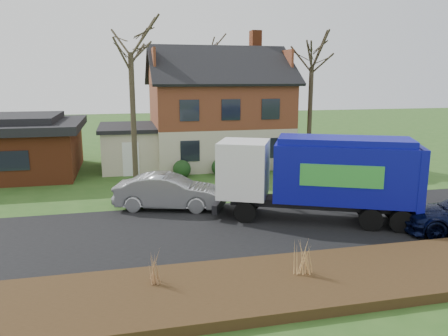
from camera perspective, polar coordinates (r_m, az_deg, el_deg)
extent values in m
plane|color=#2A521B|center=(17.85, 2.65, -7.76)|extent=(120.00, 120.00, 0.00)
cube|color=black|center=(17.84, 2.65, -7.73)|extent=(80.00, 7.00, 0.02)
cube|color=#312110|center=(13.17, 9.16, -14.56)|extent=(80.00, 3.50, 0.30)
cube|color=beige|center=(31.24, -0.79, 3.24)|extent=(9.00, 7.50, 2.70)
cube|color=#592719|center=(30.95, -0.81, 8.29)|extent=(9.00, 7.50, 2.80)
cube|color=brown|center=(32.73, 4.12, 16.09)|extent=(0.70, 0.90, 1.60)
cube|color=beige|center=(30.04, -12.22, 2.54)|extent=(3.50, 5.50, 2.60)
cube|color=black|center=(29.86, -12.34, 5.23)|extent=(3.90, 5.90, 0.24)
cube|color=brown|center=(30.44, -27.05, 1.83)|extent=(9.00, 7.50, 2.80)
cylinder|color=black|center=(18.31, 2.77, -5.75)|extent=(0.96, 0.66, 0.92)
cylinder|color=black|center=(20.06, 3.58, -4.19)|extent=(0.96, 0.66, 0.92)
cylinder|color=black|center=(18.28, 18.62, -6.40)|extent=(0.96, 0.66, 0.92)
cylinder|color=black|center=(20.04, 18.00, -4.78)|extent=(0.96, 0.66, 0.92)
cylinder|color=black|center=(18.46, 22.17, -6.48)|extent=(0.96, 0.66, 0.92)
cylinder|color=black|center=(20.20, 21.24, -4.87)|extent=(0.96, 0.66, 0.92)
cube|color=black|center=(18.93, 12.51, -4.52)|extent=(7.33, 4.13, 0.31)
cube|color=white|center=(18.81, 2.59, -0.06)|extent=(2.76, 2.85, 2.38)
cube|color=black|center=(18.95, -0.30, 0.45)|extent=(0.87, 1.79, 0.79)
cube|color=black|center=(19.39, -0.55, -4.65)|extent=(1.12, 2.09, 0.40)
cube|color=#0B0D87|center=(18.64, 15.26, -0.57)|extent=(5.96, 4.32, 2.38)
cube|color=#0B0D87|center=(18.41, 15.48, 3.45)|extent=(5.61, 3.97, 0.26)
cube|color=#0B0D87|center=(19.07, 23.86, -1.17)|extent=(1.22, 2.17, 2.56)
cube|color=green|center=(17.52, 15.07, -1.04)|extent=(2.90, 1.36, 0.88)
cube|color=green|center=(19.71, 14.70, 0.37)|extent=(2.90, 1.36, 0.88)
imported|color=#96989D|center=(20.30, -7.29, -3.07)|extent=(5.14, 3.00, 1.60)
cylinder|color=#3D3424|center=(25.06, -11.76, 6.21)|extent=(0.30, 0.30, 7.30)
cylinder|color=#3B3123|center=(30.17, 11.13, 6.50)|extent=(0.30, 0.30, 6.64)
cylinder|color=#46352A|center=(39.71, -2.34, 8.79)|extent=(0.30, 0.30, 7.86)
cone|color=#9C7045|center=(12.63, -9.03, -12.70)|extent=(0.04, 0.04, 0.91)
cone|color=#9C7045|center=(12.62, -9.74, -12.74)|extent=(0.04, 0.04, 0.91)
cone|color=#9C7045|center=(12.64, -8.32, -12.65)|extent=(0.04, 0.04, 0.91)
cone|color=#9C7045|center=(12.74, -9.07, -12.47)|extent=(0.04, 0.04, 0.91)
cone|color=#9C7045|center=(12.52, -8.99, -12.92)|extent=(0.04, 0.04, 0.91)
cone|color=tan|center=(13.19, 10.39, -11.29)|extent=(0.05, 0.05, 1.07)
cone|color=tan|center=(13.13, 9.70, -11.38)|extent=(0.05, 0.05, 1.07)
cone|color=tan|center=(13.26, 11.08, -11.19)|extent=(0.05, 0.05, 1.07)
cone|color=tan|center=(13.30, 10.16, -11.07)|extent=(0.05, 0.05, 1.07)
cone|color=tan|center=(13.08, 10.63, -11.50)|extent=(0.05, 0.05, 1.07)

